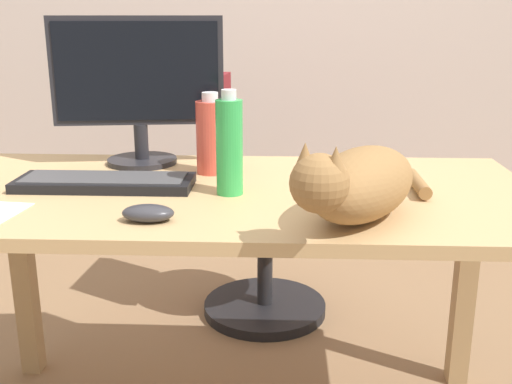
{
  "coord_description": "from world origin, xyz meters",
  "views": [
    {
      "loc": [
        0.13,
        -1.45,
        1.14
      ],
      "look_at": [
        0.07,
        -0.23,
        0.79
      ],
      "focal_mm": 42.83,
      "sensor_mm": 36.0,
      "label": 1
    }
  ],
  "objects_px": {
    "office_chair": "(252,215)",
    "computer_mouse": "(148,213)",
    "cat": "(359,183)",
    "monitor": "(138,85)",
    "keyboard": "(105,182)",
    "spray_bottle": "(211,136)",
    "water_bottle": "(230,146)"
  },
  "relations": [
    {
      "from": "water_bottle",
      "to": "spray_bottle",
      "type": "height_order",
      "value": "water_bottle"
    },
    {
      "from": "keyboard",
      "to": "spray_bottle",
      "type": "distance_m",
      "value": 0.31
    },
    {
      "from": "keyboard",
      "to": "spray_bottle",
      "type": "xyz_separation_m",
      "value": [
        0.25,
        0.16,
        0.09
      ]
    },
    {
      "from": "monitor",
      "to": "keyboard",
      "type": "distance_m",
      "value": 0.34
    },
    {
      "from": "water_bottle",
      "to": "spray_bottle",
      "type": "bearing_deg",
      "value": 109.04
    },
    {
      "from": "office_chair",
      "to": "keyboard",
      "type": "distance_m",
      "value": 0.9
    },
    {
      "from": "keyboard",
      "to": "spray_bottle",
      "type": "bearing_deg",
      "value": 32.74
    },
    {
      "from": "cat",
      "to": "computer_mouse",
      "type": "distance_m",
      "value": 0.44
    },
    {
      "from": "monitor",
      "to": "cat",
      "type": "bearing_deg",
      "value": -40.58
    },
    {
      "from": "office_chair",
      "to": "computer_mouse",
      "type": "xyz_separation_m",
      "value": [
        -0.16,
        -1.02,
        0.34
      ]
    },
    {
      "from": "office_chair",
      "to": "computer_mouse",
      "type": "height_order",
      "value": "office_chair"
    },
    {
      "from": "water_bottle",
      "to": "keyboard",
      "type": "bearing_deg",
      "value": 172.97
    },
    {
      "from": "computer_mouse",
      "to": "monitor",
      "type": "bearing_deg",
      "value": 104.1
    },
    {
      "from": "cat",
      "to": "computer_mouse",
      "type": "xyz_separation_m",
      "value": [
        -0.44,
        -0.03,
        -0.06
      ]
    },
    {
      "from": "office_chair",
      "to": "water_bottle",
      "type": "distance_m",
      "value": 0.92
    },
    {
      "from": "office_chair",
      "to": "spray_bottle",
      "type": "relative_size",
      "value": 4.24
    },
    {
      "from": "office_chair",
      "to": "cat",
      "type": "distance_m",
      "value": 1.11
    },
    {
      "from": "cat",
      "to": "computer_mouse",
      "type": "bearing_deg",
      "value": -176.51
    },
    {
      "from": "computer_mouse",
      "to": "water_bottle",
      "type": "bearing_deg",
      "value": 54.16
    },
    {
      "from": "computer_mouse",
      "to": "keyboard",
      "type": "bearing_deg",
      "value": 123.1
    },
    {
      "from": "keyboard",
      "to": "spray_bottle",
      "type": "height_order",
      "value": "spray_bottle"
    },
    {
      "from": "spray_bottle",
      "to": "keyboard",
      "type": "bearing_deg",
      "value": -147.26
    },
    {
      "from": "keyboard",
      "to": "water_bottle",
      "type": "height_order",
      "value": "water_bottle"
    },
    {
      "from": "monitor",
      "to": "computer_mouse",
      "type": "bearing_deg",
      "value": -75.9
    },
    {
      "from": "monitor",
      "to": "water_bottle",
      "type": "distance_m",
      "value": 0.43
    },
    {
      "from": "monitor",
      "to": "cat",
      "type": "height_order",
      "value": "monitor"
    },
    {
      "from": "keyboard",
      "to": "cat",
      "type": "distance_m",
      "value": 0.65
    },
    {
      "from": "cat",
      "to": "spray_bottle",
      "type": "relative_size",
      "value": 2.45
    },
    {
      "from": "office_chair",
      "to": "keyboard",
      "type": "bearing_deg",
      "value": -113.3
    },
    {
      "from": "cat",
      "to": "computer_mouse",
      "type": "relative_size",
      "value": 4.9
    },
    {
      "from": "water_bottle",
      "to": "office_chair",
      "type": "bearing_deg",
      "value": 89.24
    },
    {
      "from": "monitor",
      "to": "spray_bottle",
      "type": "bearing_deg",
      "value": -25.07
    }
  ]
}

